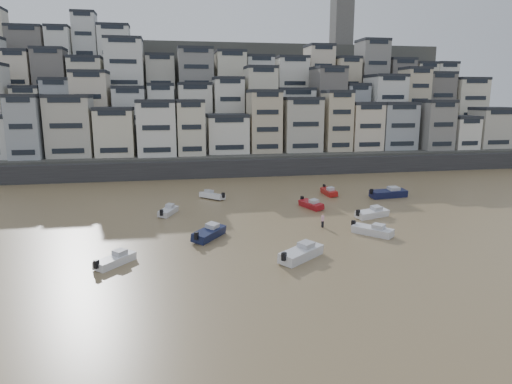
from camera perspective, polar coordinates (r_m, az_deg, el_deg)
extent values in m
plane|color=olive|center=(31.40, -7.39, -19.20)|extent=(400.00, 400.00, 0.00)
cube|color=#38383A|center=(93.71, -3.81, 2.97)|extent=(140.00, 3.00, 3.50)
cube|color=#4C4C47|center=(101.23, -1.49, 3.80)|extent=(140.00, 14.00, 4.00)
cube|color=#4C4C47|center=(112.65, -2.50, 6.15)|extent=(140.00, 14.00, 10.00)
cube|color=#4C4C47|center=(124.18, -3.33, 8.52)|extent=(140.00, 14.00, 18.00)
cube|color=#4C4C47|center=(135.92, -4.03, 10.48)|extent=(140.00, 16.00, 26.00)
cube|color=#4C4C47|center=(149.79, -4.70, 11.74)|extent=(140.00, 18.00, 32.00)
cube|color=#66635E|center=(159.27, 10.68, 20.62)|extent=(6.00, 6.00, 18.00)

